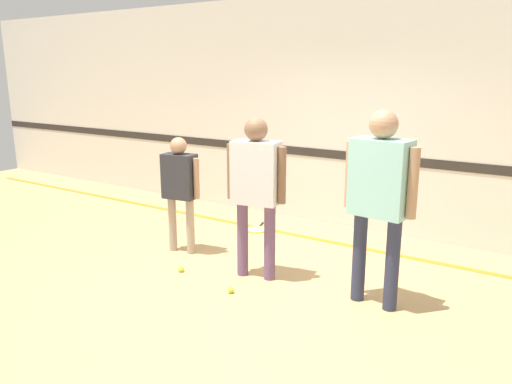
% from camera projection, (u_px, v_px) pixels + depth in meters
% --- Properties ---
extents(ground_plane, '(16.00, 16.00, 0.00)m').
position_uv_depth(ground_plane, '(254.00, 284.00, 5.22)').
color(ground_plane, tan).
extents(wall_back, '(16.00, 0.07, 3.20)m').
position_uv_depth(wall_back, '(350.00, 114.00, 6.79)').
color(wall_back, silver).
rests_on(wall_back, ground_plane).
extents(floor_stripe, '(14.40, 0.10, 0.01)m').
position_uv_depth(floor_stripe, '(322.00, 240.00, 6.55)').
color(floor_stripe, orange).
rests_on(floor_stripe, ground_plane).
extents(person_instructor, '(0.64, 0.35, 1.71)m').
position_uv_depth(person_instructor, '(256.00, 181.00, 5.15)').
color(person_instructor, '#6B4C70').
rests_on(person_instructor, ground_plane).
extents(person_student_left, '(0.53, 0.27, 1.41)m').
position_uv_depth(person_student_left, '(180.00, 182.00, 5.95)').
color(person_student_left, tan).
rests_on(person_student_left, ground_plane).
extents(person_student_right, '(0.70, 0.34, 1.84)m').
position_uv_depth(person_student_right, '(380.00, 188.00, 4.50)').
color(person_student_right, '#2D334C').
rests_on(person_student_right, ground_plane).
extents(racket_spare_on_floor, '(0.36, 0.50, 0.03)m').
position_uv_depth(racket_spare_on_floor, '(257.00, 229.00, 6.98)').
color(racket_spare_on_floor, '#C6D838').
rests_on(racket_spare_on_floor, ground_plane).
extents(tennis_ball_near_instructor, '(0.07, 0.07, 0.07)m').
position_uv_depth(tennis_ball_near_instructor, '(231.00, 290.00, 4.99)').
color(tennis_ball_near_instructor, '#CCE038').
rests_on(tennis_ball_near_instructor, ground_plane).
extents(tennis_ball_by_spare_racket, '(0.07, 0.07, 0.07)m').
position_uv_depth(tennis_ball_by_spare_racket, '(268.00, 229.00, 6.92)').
color(tennis_ball_by_spare_racket, '#CCE038').
rests_on(tennis_ball_by_spare_racket, ground_plane).
extents(tennis_ball_stray_left, '(0.07, 0.07, 0.07)m').
position_uv_depth(tennis_ball_stray_left, '(181.00, 269.00, 5.52)').
color(tennis_ball_stray_left, '#CCE038').
rests_on(tennis_ball_stray_left, ground_plane).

